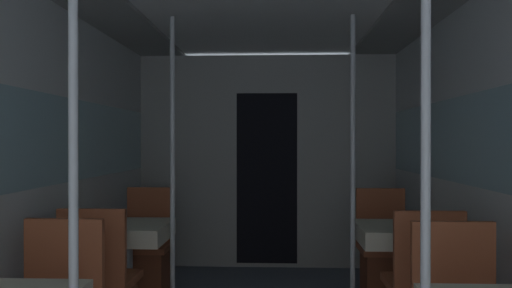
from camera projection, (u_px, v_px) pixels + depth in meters
wall_left at (28, 172)px, 2.97m from camera, size 0.05×6.47×2.25m
wall_right at (498, 173)px, 2.85m from camera, size 0.05×6.47×2.25m
bulkhead_far at (267, 162)px, 5.31m from camera, size 2.70×0.09×2.25m
support_pole_left_0 at (73, 197)px, 1.88m from camera, size 0.04×0.04×2.25m
dining_table_left_1 at (127, 237)px, 3.67m from camera, size 0.60×0.60×0.73m
chair_left_far_1 at (146, 264)px, 4.21m from camera, size 0.41×0.41×0.93m
support_pole_left_1 at (172, 170)px, 3.66m from camera, size 0.04×0.04×2.25m
support_pole_right_0 at (426, 198)px, 1.83m from camera, size 0.04×0.04×2.25m
dining_table_right_1 at (400, 239)px, 3.59m from camera, size 0.60×0.60×0.73m
chair_right_far_1 at (384, 267)px, 4.12m from camera, size 0.41×0.41×0.93m
support_pole_right_1 at (353, 170)px, 3.60m from camera, size 0.04×0.04×2.25m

